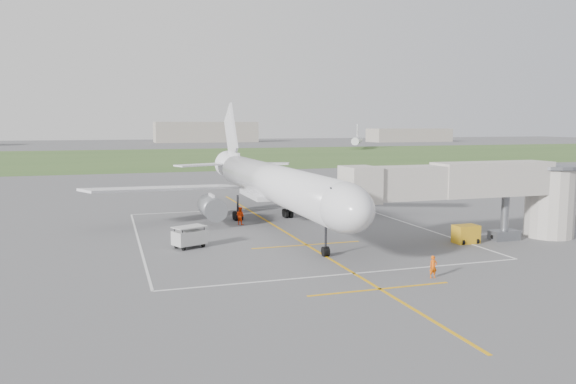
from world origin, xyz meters
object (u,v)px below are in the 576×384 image
object	(u,v)px
ramp_worker_wing	(240,216)
ramp_worker_nose	(433,267)
baggage_cart	(189,237)
airliner	(272,183)
gpu_unit	(466,234)
jet_bridge	(485,189)

from	to	relation	value
ramp_worker_wing	ramp_worker_nose	bearing A→B (deg)	160.65
baggage_cart	ramp_worker_wing	size ratio (longest dim) A/B	1.64
airliner	gpu_unit	xyz separation A→B (m)	(13.83, -14.35, -3.59)
jet_bridge	gpu_unit	xyz separation A→B (m)	(-1.89, -0.10, -3.95)
jet_bridge	ramp_worker_nose	distance (m)	14.90
baggage_cart	gpu_unit	bearing A→B (deg)	-37.31
airliner	ramp_worker_wing	world-z (taller)	airliner
ramp_worker_nose	ramp_worker_wing	bearing A→B (deg)	110.34
baggage_cart	jet_bridge	bearing A→B (deg)	-36.15
airliner	jet_bridge	xyz separation A→B (m)	(15.72, -14.25, 0.35)
gpu_unit	baggage_cart	size ratio (longest dim) A/B	0.70
baggage_cart	ramp_worker_nose	world-z (taller)	baggage_cart
jet_bridge	gpu_unit	distance (m)	4.38
jet_bridge	ramp_worker_nose	world-z (taller)	jet_bridge
airliner	baggage_cart	size ratio (longest dim) A/B	15.01
airliner	ramp_worker_nose	distance (m)	24.21
gpu_unit	ramp_worker_wing	distance (m)	22.93
jet_bridge	ramp_worker_wing	xyz separation A→B (m)	(-19.00, 15.17, -3.80)
ramp_worker_nose	jet_bridge	bearing A→B (deg)	42.16
gpu_unit	ramp_worker_nose	bearing A→B (deg)	-136.38
gpu_unit	ramp_worker_nose	size ratio (longest dim) A/B	1.40
airliner	baggage_cart	world-z (taller)	airliner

